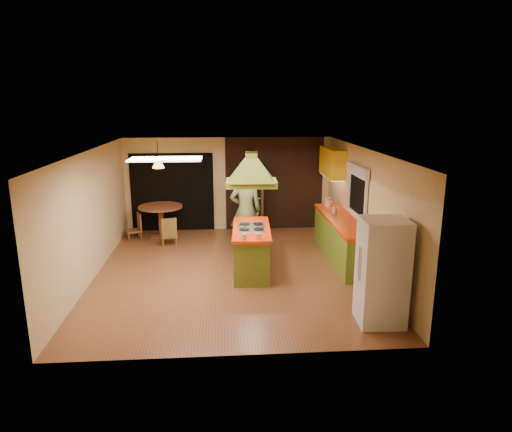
{
  "coord_description": "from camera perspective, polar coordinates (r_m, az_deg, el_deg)",
  "views": [
    {
      "loc": [
        -0.16,
        -8.92,
        3.43
      ],
      "look_at": [
        0.51,
        0.08,
        1.15
      ],
      "focal_mm": 32.0,
      "sensor_mm": 36.0,
      "label": 1
    }
  ],
  "objects": [
    {
      "name": "brick_panel",
      "position": [
        12.42,
        2.3,
        4.06
      ],
      "size": [
        2.64,
        0.03,
        2.5
      ],
      "primitive_type": "cube",
      "color": "#381E14",
      "rests_on": "ground"
    },
    {
      "name": "room_walls",
      "position": [
        9.18,
        -3.17,
        0.43
      ],
      "size": [
        5.5,
        6.5,
        6.5
      ],
      "color": "beige",
      "rests_on": "ground"
    },
    {
      "name": "ceiling_plane",
      "position": [
        8.96,
        -3.28,
        8.21
      ],
      "size": [
        6.5,
        6.5,
        0.0
      ],
      "primitive_type": "plane",
      "rotation": [
        3.14,
        0.0,
        0.0
      ],
      "color": "silver",
      "rests_on": "room_walls"
    },
    {
      "name": "nook_opening",
      "position": [
        12.45,
        -10.41,
        2.92
      ],
      "size": [
        2.2,
        0.03,
        2.1
      ],
      "primitive_type": "cube",
      "color": "black",
      "rests_on": "ground"
    },
    {
      "name": "canister_large",
      "position": [
        11.28,
        8.93,
        1.73
      ],
      "size": [
        0.18,
        0.18,
        0.22
      ],
      "primitive_type": "cylinder",
      "rotation": [
        0.0,
        0.0,
        -0.2
      ],
      "color": "beige",
      "rests_on": "right_counter"
    },
    {
      "name": "chair_near",
      "position": [
        11.36,
        -10.9,
        -1.81
      ],
      "size": [
        0.47,
        0.47,
        0.7
      ],
      "primitive_type": null,
      "rotation": [
        0.0,
        0.0,
        3.4
      ],
      "color": "brown",
      "rests_on": "ground"
    },
    {
      "name": "refrigerator",
      "position": [
        7.4,
        15.48,
        -6.78
      ],
      "size": [
        0.72,
        0.68,
        1.69
      ],
      "primitive_type": "cube",
      "rotation": [
        0.0,
        0.0,
        -0.03
      ],
      "color": "white",
      "rests_on": "ground"
    },
    {
      "name": "kitchen_island",
      "position": [
        9.39,
        -0.56,
        -4.18
      ],
      "size": [
        0.85,
        1.9,
        0.95
      ],
      "rotation": [
        0.0,
        0.0,
        -0.05
      ],
      "color": "#606F1B",
      "rests_on": "ground"
    },
    {
      "name": "ground",
      "position": [
        9.55,
        -3.06,
        -6.88
      ],
      "size": [
        6.5,
        6.5,
        0.0
      ],
      "primitive_type": "plane",
      "color": "brown",
      "rests_on": "ground"
    },
    {
      "name": "upper_cabinets",
      "position": [
        11.54,
        9.49,
        6.62
      ],
      "size": [
        0.34,
        1.4,
        0.7
      ],
      "primitive_type": "cube",
      "color": "yellow",
      "rests_on": "room_walls"
    },
    {
      "name": "right_counter",
      "position": [
        10.3,
        10.59,
        -2.8
      ],
      "size": [
        0.62,
        3.05,
        0.92
      ],
      "color": "olive",
      "rests_on": "ground"
    },
    {
      "name": "canister_medium",
      "position": [
        11.14,
        9.11,
        1.45
      ],
      "size": [
        0.14,
        0.14,
        0.18
      ],
      "primitive_type": "cylinder",
      "rotation": [
        0.0,
        0.0,
        -0.11
      ],
      "color": "beige",
      "rests_on": "right_counter"
    },
    {
      "name": "canister_small",
      "position": [
        10.61,
        9.79,
        0.7
      ],
      "size": [
        0.12,
        0.12,
        0.15
      ],
      "primitive_type": "cylinder",
      "rotation": [
        0.0,
        0.0,
        0.15
      ],
      "color": "beige",
      "rests_on": "right_counter"
    },
    {
      "name": "chair_left",
      "position": [
        12.03,
        -15.11,
        -1.23
      ],
      "size": [
        0.48,
        0.48,
        0.67
      ],
      "primitive_type": null,
      "rotation": [
        0.0,
        0.0,
        -1.18
      ],
      "color": "brown",
      "rests_on": "ground"
    },
    {
      "name": "dining_table",
      "position": [
        11.95,
        -11.8,
        0.12
      ],
      "size": [
        1.12,
        1.12,
        0.83
      ],
      "rotation": [
        0.0,
        0.0,
        -0.12
      ],
      "color": "brown",
      "rests_on": "ground"
    },
    {
      "name": "wall_oven",
      "position": [
        12.15,
        -0.63,
        2.27
      ],
      "size": [
        0.62,
        0.61,
        1.84
      ],
      "rotation": [
        0.0,
        0.0,
        0.02
      ],
      "color": "#4A3518",
      "rests_on": "ground"
    },
    {
      "name": "window_right",
      "position": [
        9.88,
        12.61,
        4.18
      ],
      "size": [
        0.12,
        1.35,
        1.06
      ],
      "color": "black",
      "rests_on": "room_walls"
    },
    {
      "name": "fluor_panel",
      "position": [
        7.83,
        -11.23,
        6.99
      ],
      "size": [
        1.2,
        0.6,
        0.03
      ],
      "primitive_type": "cube",
      "color": "white",
      "rests_on": "ceiling_plane"
    },
    {
      "name": "range_hood",
      "position": [
        8.99,
        -0.59,
        6.66
      ],
      "size": [
        1.03,
        0.77,
        0.79
      ],
      "rotation": [
        0.0,
        0.0,
        -0.05
      ],
      "color": "#5E6A1A",
      "rests_on": "ceiling_plane"
    },
    {
      "name": "pendant_lamp",
      "position": [
        11.71,
        -12.13,
        6.36
      ],
      "size": [
        0.38,
        0.38,
        0.2
      ],
      "primitive_type": "cone",
      "rotation": [
        0.0,
        0.0,
        0.29
      ],
      "color": "#FF9E3F",
      "rests_on": "ceiling_plane"
    },
    {
      "name": "man",
      "position": [
        10.48,
        -1.3,
        0.7
      ],
      "size": [
        0.73,
        0.49,
        1.97
      ],
      "primitive_type": "imported",
      "rotation": [
        0.0,
        0.0,
        3.16
      ],
      "color": "#565F32",
      "rests_on": "ground"
    }
  ]
}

